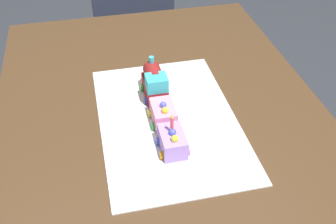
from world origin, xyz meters
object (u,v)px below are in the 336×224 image
object	(u,v)px
dining_table	(163,141)
cake_car_flatbed_lavender	(172,142)
cake_locomotive	(155,83)
cake_car_tanker_bubblegum	(163,114)
chair	(132,31)
birthday_candle	(172,121)

from	to	relation	value
dining_table	cake_car_flatbed_lavender	size ratio (longest dim) A/B	14.00
cake_locomotive	cake_car_tanker_bubblegum	size ratio (longest dim) A/B	1.40
dining_table	cake_locomotive	world-z (taller)	cake_locomotive
chair	cake_locomotive	size ratio (longest dim) A/B	6.14
cake_locomotive	birthday_candle	size ratio (longest dim) A/B	2.94
chair	cake_car_flatbed_lavender	size ratio (longest dim) A/B	8.60
cake_car_tanker_bubblegum	dining_table	bearing A→B (deg)	170.54
dining_table	cake_car_tanker_bubblegum	world-z (taller)	cake_car_tanker_bubblegum
chair	birthday_candle	size ratio (longest dim) A/B	18.08
dining_table	cake_car_flatbed_lavender	bearing A→B (deg)	-2.02
cake_car_tanker_bubblegum	chair	bearing A→B (deg)	177.31
chair	cake_car_tanker_bubblegum	size ratio (longest dim) A/B	8.60
chair	cake_car_flatbed_lavender	bearing A→B (deg)	85.17
cake_locomotive	cake_car_tanker_bubblegum	bearing A→B (deg)	-0.00
chair	cake_car_tanker_bubblegum	world-z (taller)	chair
birthday_candle	cake_locomotive	bearing A→B (deg)	-180.00
cake_car_flatbed_lavender	birthday_candle	size ratio (longest dim) A/B	2.10
dining_table	cake_locomotive	bearing A→B (deg)	-176.90
chair	cake_locomotive	xyz separation A→B (m)	(0.94, -0.05, 0.32)
cake_car_flatbed_lavender	chair	bearing A→B (deg)	177.58
cake_locomotive	birthday_candle	distance (m)	0.24
chair	cake_car_flatbed_lavender	distance (m)	1.22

